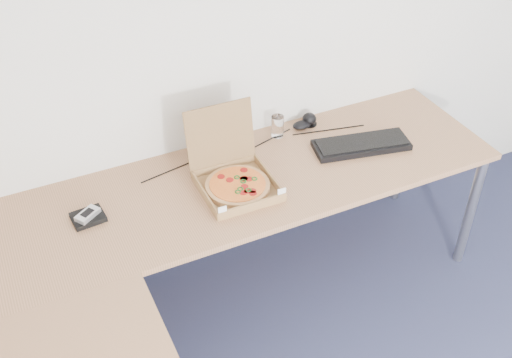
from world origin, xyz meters
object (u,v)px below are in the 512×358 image
drinking_glass (277,126)px  keyboard (361,145)px  desk (203,272)px  wallet (88,217)px  pizza_box (236,181)px

drinking_glass → keyboard: 0.42m
desk → keyboard: bearing=22.7°
drinking_glass → desk: bearing=-134.5°
desk → wallet: bearing=125.6°
desk → keyboard: 1.08m
pizza_box → drinking_glass: size_ratio=3.41×
desk → drinking_glass: size_ratio=22.82×
keyboard → wallet: size_ratio=3.49×
keyboard → wallet: (-1.33, 0.05, -0.00)m
pizza_box → drinking_glass: (0.36, 0.29, 0.02)m
drinking_glass → wallet: (-1.00, -0.22, -0.04)m
keyboard → drinking_glass: bearing=151.7°
pizza_box → desk: bearing=-127.7°
desk → pizza_box: pizza_box is taller
pizza_box → drinking_glass: 0.46m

